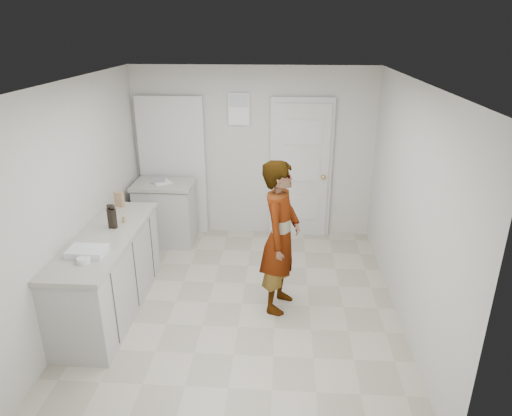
# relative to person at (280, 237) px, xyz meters

# --- Properties ---
(ground) EXTENTS (4.00, 4.00, 0.00)m
(ground) POSITION_rel_person_xyz_m (-0.43, 0.00, -0.86)
(ground) COLOR #A39D89
(ground) RESTS_ON ground
(room_shell) EXTENTS (4.00, 4.00, 4.00)m
(room_shell) POSITION_rel_person_xyz_m (-0.60, 1.95, 0.16)
(room_shell) COLOR beige
(room_shell) RESTS_ON ground
(main_counter) EXTENTS (0.64, 1.96, 0.93)m
(main_counter) POSITION_rel_person_xyz_m (-1.88, -0.20, -0.44)
(main_counter) COLOR beige
(main_counter) RESTS_ON ground
(side_counter) EXTENTS (0.84, 0.61, 0.93)m
(side_counter) POSITION_rel_person_xyz_m (-1.68, 1.55, -0.43)
(side_counter) COLOR beige
(side_counter) RESTS_ON ground
(person) EXTENTS (0.57, 0.72, 1.73)m
(person) POSITION_rel_person_xyz_m (0.00, 0.00, 0.00)
(person) COLOR silver
(person) RESTS_ON ground
(cake_mix_box) EXTENTS (0.12, 0.08, 0.18)m
(cake_mix_box) POSITION_rel_person_xyz_m (-1.99, 0.63, 0.15)
(cake_mix_box) COLOR #9B744D
(cake_mix_box) RESTS_ON main_counter
(spice_jar) EXTENTS (0.05, 0.05, 0.08)m
(spice_jar) POSITION_rel_person_xyz_m (-1.77, 0.16, 0.10)
(spice_jar) COLOR tan
(spice_jar) RESTS_ON main_counter
(oil_cruet_a) EXTENTS (0.07, 0.07, 0.28)m
(oil_cruet_a) POSITION_rel_person_xyz_m (-1.83, -0.00, 0.20)
(oil_cruet_a) COLOR black
(oil_cruet_a) RESTS_ON main_counter
(oil_cruet_b) EXTENTS (0.06, 0.06, 0.28)m
(oil_cruet_b) POSITION_rel_person_xyz_m (-1.86, 0.00, 0.20)
(oil_cruet_b) COLOR black
(oil_cruet_b) RESTS_ON main_counter
(baking_dish) EXTENTS (0.36, 0.25, 0.06)m
(baking_dish) POSITION_rel_person_xyz_m (-1.87, -0.63, 0.09)
(baking_dish) COLOR silver
(baking_dish) RESTS_ON main_counter
(egg_bowl) EXTENTS (0.13, 0.13, 0.05)m
(egg_bowl) POSITION_rel_person_xyz_m (-1.84, -0.79, 0.09)
(egg_bowl) COLOR silver
(egg_bowl) RESTS_ON main_counter
(papers) EXTENTS (0.35, 0.37, 0.01)m
(papers) POSITION_rel_person_xyz_m (-1.71, 1.59, 0.07)
(papers) COLOR white
(papers) RESTS_ON side_counter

